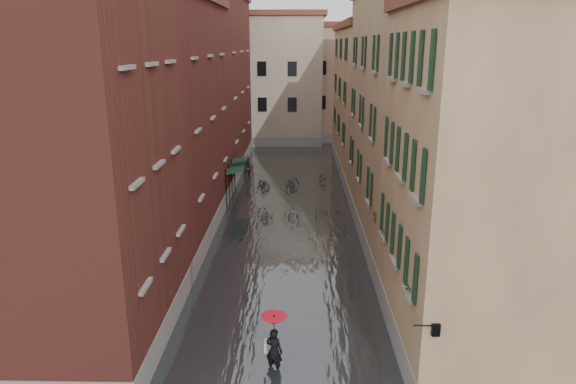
# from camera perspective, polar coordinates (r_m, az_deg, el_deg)

# --- Properties ---
(ground) EXTENTS (120.00, 120.00, 0.00)m
(ground) POSITION_cam_1_polar(r_m,az_deg,el_deg) (21.06, -0.71, -13.39)
(ground) COLOR #5A5A5D
(ground) RESTS_ON ground
(floodwater) EXTENTS (10.00, 60.00, 0.20)m
(floodwater) POSITION_cam_1_polar(r_m,az_deg,el_deg) (32.96, 0.01, -2.02)
(floodwater) COLOR #414548
(floodwater) RESTS_ON ground
(building_left_near) EXTENTS (6.00, 8.00, 13.00)m
(building_left_near) POSITION_cam_1_polar(r_m,az_deg,el_deg) (18.42, -23.36, 2.63)
(building_left_near) COLOR brown
(building_left_near) RESTS_ON ground
(building_left_mid) EXTENTS (6.00, 14.00, 12.50)m
(building_left_mid) POSITION_cam_1_polar(r_m,az_deg,el_deg) (28.65, -14.41, 7.36)
(building_left_mid) COLOR maroon
(building_left_mid) RESTS_ON ground
(building_left_far) EXTENTS (6.00, 16.00, 14.00)m
(building_left_far) POSITION_cam_1_polar(r_m,az_deg,el_deg) (43.12, -9.22, 11.47)
(building_left_far) COLOR brown
(building_left_far) RESTS_ON ground
(building_right_near) EXTENTS (6.00, 8.00, 11.50)m
(building_right_near) POSITION_cam_1_polar(r_m,az_deg,el_deg) (18.11, 21.72, 0.15)
(building_right_near) COLOR #936B4C
(building_right_near) RESTS_ON ground
(building_right_mid) EXTENTS (6.00, 14.00, 13.00)m
(building_right_mid) POSITION_cam_1_polar(r_m,az_deg,el_deg) (28.31, 14.29, 7.78)
(building_right_mid) COLOR tan
(building_right_mid) RESTS_ON ground
(building_right_far) EXTENTS (6.00, 16.00, 11.50)m
(building_right_far) POSITION_cam_1_polar(r_m,az_deg,el_deg) (43.03, 9.81, 9.76)
(building_right_far) COLOR #936B4C
(building_right_far) RESTS_ON ground
(building_end_cream) EXTENTS (12.00, 9.00, 13.00)m
(building_end_cream) POSITION_cam_1_polar(r_m,az_deg,el_deg) (56.56, -2.58, 12.22)
(building_end_cream) COLOR beige
(building_end_cream) RESTS_ON ground
(building_end_pink) EXTENTS (10.00, 9.00, 12.00)m
(building_end_pink) POSITION_cam_1_polar(r_m,az_deg,el_deg) (58.72, 6.54, 11.79)
(building_end_pink) COLOR tan
(building_end_pink) RESTS_ON ground
(awning_near) EXTENTS (1.09, 2.93, 2.80)m
(awning_near) POSITION_cam_1_polar(r_m,az_deg,el_deg) (33.91, -5.85, 2.58)
(awning_near) COLOR #163325
(awning_near) RESTS_ON ground
(awning_far) EXTENTS (1.09, 3.01, 2.80)m
(awning_far) POSITION_cam_1_polar(r_m,az_deg,el_deg) (35.43, -5.55, 3.18)
(awning_far) COLOR #163325
(awning_far) RESTS_ON ground
(wall_lantern) EXTENTS (0.71, 0.22, 0.35)m
(wall_lantern) POSITION_cam_1_polar(r_m,az_deg,el_deg) (14.82, 15.99, -14.40)
(wall_lantern) COLOR black
(wall_lantern) RESTS_ON ground
(window_planters) EXTENTS (0.59, 7.86, 0.84)m
(window_planters) POSITION_cam_1_polar(r_m,az_deg,el_deg) (19.54, 11.43, -4.78)
(window_planters) COLOR #9F6734
(window_planters) RESTS_ON ground
(pedestrian_main) EXTENTS (0.87, 0.87, 2.06)m
(pedestrian_main) POSITION_cam_1_polar(r_m,az_deg,el_deg) (17.20, -1.58, -16.08)
(pedestrian_main) COLOR black
(pedestrian_main) RESTS_ON ground
(pedestrian_far) EXTENTS (1.03, 0.90, 1.79)m
(pedestrian_far) POSITION_cam_1_polar(r_m,az_deg,el_deg) (40.72, -4.44, 2.64)
(pedestrian_far) COLOR black
(pedestrian_far) RESTS_ON ground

